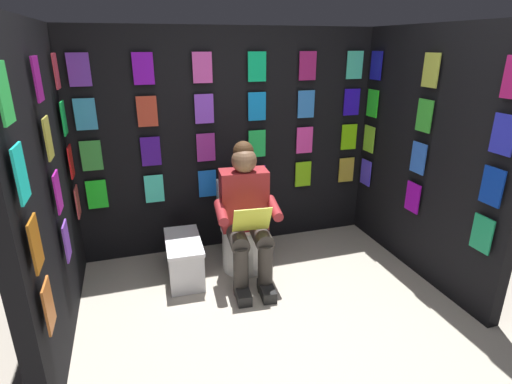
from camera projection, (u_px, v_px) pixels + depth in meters
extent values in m
plane|color=#B2A899|center=(307.00, 373.00, 2.53)|extent=(30.00, 30.00, 0.00)
cube|color=black|center=(230.00, 142.00, 3.88)|extent=(2.95, 0.10, 2.09)
cube|color=#19DC21|center=(97.00, 194.00, 3.58)|extent=(0.17, 0.01, 0.26)
cube|color=#3EE8CA|center=(154.00, 189.00, 3.72)|extent=(0.17, 0.01, 0.26)
cube|color=blue|center=(207.00, 183.00, 3.86)|extent=(0.17, 0.01, 0.26)
cube|color=purple|center=(257.00, 179.00, 4.00)|extent=(0.17, 0.01, 0.26)
cube|color=#7CCC13|center=(303.00, 174.00, 4.14)|extent=(0.17, 0.01, 0.26)
cube|color=gold|center=(346.00, 170.00, 4.28)|extent=(0.17, 0.01, 0.26)
cube|color=green|center=(91.00, 156.00, 3.46)|extent=(0.17, 0.01, 0.26)
cube|color=#3A0D8F|center=(151.00, 151.00, 3.60)|extent=(0.17, 0.01, 0.26)
cube|color=purple|center=(206.00, 147.00, 3.74)|extent=(0.17, 0.01, 0.26)
cube|color=#1BC950|center=(257.00, 144.00, 3.88)|extent=(0.17, 0.01, 0.26)
cube|color=#EE3BAA|center=(305.00, 140.00, 4.02)|extent=(0.17, 0.01, 0.26)
cube|color=#78D00F|center=(349.00, 137.00, 4.16)|extent=(0.17, 0.01, 0.26)
cube|color=#348FC2|center=(85.00, 114.00, 3.34)|extent=(0.17, 0.01, 0.26)
cube|color=#BB3925|center=(147.00, 111.00, 3.48)|extent=(0.17, 0.01, 0.26)
cube|color=#8640E1|center=(204.00, 109.00, 3.62)|extent=(0.17, 0.01, 0.26)
cube|color=#0E86E7|center=(257.00, 106.00, 3.75)|extent=(0.17, 0.01, 0.26)
cube|color=#307AD9|center=(306.00, 104.00, 3.89)|extent=(0.17, 0.01, 0.26)
cube|color=#2810CA|center=(352.00, 102.00, 4.03)|extent=(0.17, 0.01, 0.26)
cube|color=#6430AB|center=(79.00, 70.00, 3.22)|extent=(0.17, 0.01, 0.26)
cube|color=#7A0EBD|center=(143.00, 69.00, 3.35)|extent=(0.17, 0.01, 0.26)
cube|color=#D347B0|center=(202.00, 68.00, 3.49)|extent=(0.17, 0.01, 0.26)
cube|color=#0BC273|center=(257.00, 67.00, 3.63)|extent=(0.17, 0.01, 0.26)
cube|color=#9D1C65|center=(308.00, 66.00, 3.77)|extent=(0.17, 0.01, 0.26)
cube|color=#44D2AE|center=(355.00, 65.00, 3.91)|extent=(0.17, 0.01, 0.26)
cube|color=black|center=(427.00, 156.00, 3.41)|extent=(0.10, 1.87, 2.09)
cube|color=#4839EB|center=(366.00, 172.00, 4.19)|extent=(0.01, 0.17, 0.26)
cube|color=purple|center=(413.00, 197.00, 3.51)|extent=(0.01, 0.17, 0.26)
cube|color=#189059|center=(482.00, 234.00, 2.84)|extent=(0.01, 0.17, 0.26)
cube|color=#80C92D|center=(369.00, 139.00, 4.07)|extent=(0.01, 0.17, 0.26)
cube|color=blue|center=(418.00, 158.00, 3.39)|extent=(0.01, 0.17, 0.26)
cube|color=#0B309D|center=(492.00, 186.00, 2.72)|extent=(0.01, 0.17, 0.26)
cube|color=#25DC20|center=(373.00, 103.00, 3.95)|extent=(0.01, 0.17, 0.26)
cube|color=green|center=(424.00, 116.00, 3.27)|extent=(0.01, 0.17, 0.26)
cube|color=#252AB8|center=(503.00, 135.00, 2.59)|extent=(0.01, 0.17, 0.26)
cube|color=#1614A2|center=(376.00, 66.00, 3.82)|extent=(0.01, 0.17, 0.26)
cube|color=#ADBA41|center=(431.00, 70.00, 3.15)|extent=(0.01, 0.17, 0.26)
cube|color=black|center=(43.00, 192.00, 2.59)|extent=(0.10, 1.87, 2.09)
cube|color=#C16225|center=(49.00, 306.00, 2.06)|extent=(0.01, 0.17, 0.26)
cube|color=#8747DA|center=(67.00, 241.00, 2.74)|extent=(0.01, 0.17, 0.26)
cube|color=#D34349|center=(78.00, 202.00, 3.41)|extent=(0.01, 0.17, 0.26)
cube|color=#B36216|center=(36.00, 244.00, 1.94)|extent=(0.01, 0.17, 0.26)
cube|color=#BF1EB1|center=(58.00, 192.00, 2.61)|extent=(0.01, 0.17, 0.26)
cube|color=red|center=(71.00, 162.00, 3.29)|extent=(0.01, 0.17, 0.26)
cube|color=#1BE0CF|center=(21.00, 174.00, 1.82)|extent=(0.01, 0.17, 0.26)
cube|color=gold|center=(48.00, 138.00, 2.49)|extent=(0.01, 0.17, 0.26)
cube|color=green|center=(64.00, 118.00, 3.17)|extent=(0.01, 0.17, 0.26)
cube|color=green|center=(4.00, 93.00, 1.69)|extent=(0.01, 0.17, 0.26)
cube|color=#941784|center=(37.00, 79.00, 2.37)|extent=(0.01, 0.17, 0.26)
cube|color=#D03649|center=(56.00, 71.00, 3.05)|extent=(0.01, 0.17, 0.26)
cylinder|color=white|center=(244.00, 248.00, 3.65)|extent=(0.38, 0.38, 0.40)
cylinder|color=white|center=(243.00, 227.00, 3.58)|extent=(0.41, 0.41, 0.02)
cube|color=white|center=(238.00, 199.00, 3.76)|extent=(0.39, 0.21, 0.36)
cylinder|color=white|center=(240.00, 202.00, 3.67)|extent=(0.39, 0.10, 0.39)
cube|color=maroon|center=(244.00, 199.00, 3.45)|extent=(0.42, 0.25, 0.52)
sphere|color=brown|center=(244.00, 160.00, 3.30)|extent=(0.21, 0.21, 0.21)
sphere|color=#472D19|center=(243.00, 151.00, 3.31)|extent=(0.17, 0.17, 0.17)
cylinder|color=#38332D|center=(260.00, 234.00, 3.38)|extent=(0.18, 0.41, 0.15)
cylinder|color=#38332D|center=(237.00, 237.00, 3.34)|extent=(0.18, 0.41, 0.15)
cylinder|color=#38332D|center=(265.00, 269.00, 3.29)|extent=(0.12, 0.12, 0.42)
cylinder|color=#38332D|center=(241.00, 272.00, 3.25)|extent=(0.12, 0.12, 0.42)
cube|color=black|center=(267.00, 291.00, 3.29)|extent=(0.13, 0.27, 0.09)
cube|color=black|center=(243.00, 294.00, 3.25)|extent=(0.13, 0.27, 0.09)
cylinder|color=maroon|center=(274.00, 208.00, 3.34)|extent=(0.11, 0.32, 0.13)
cylinder|color=maroon|center=(221.00, 212.00, 3.25)|extent=(0.11, 0.32, 0.13)
cube|color=#D9E03D|center=(252.00, 220.00, 3.16)|extent=(0.31, 0.16, 0.23)
cube|color=silver|center=(184.00, 260.00, 3.51)|extent=(0.30, 0.58, 0.33)
cube|color=white|center=(183.00, 242.00, 3.45)|extent=(0.32, 0.60, 0.03)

